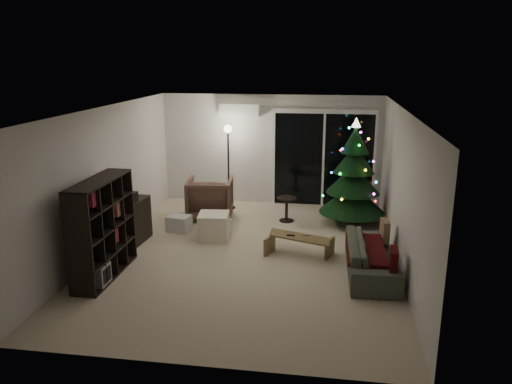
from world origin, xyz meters
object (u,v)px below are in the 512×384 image
Objects in this scene: media_cabinet at (124,225)px; christmas_tree at (354,172)px; bookshelf at (91,228)px; coffee_table at (299,246)px; armchair at (210,198)px; sofa at (371,257)px.

christmas_tree reaches higher than media_cabinet.
christmas_tree is (4.08, 1.90, 0.68)m from media_cabinet.
coffee_table is at bearing 28.73° from bookshelf.
media_cabinet is (0.00, 1.22, -0.37)m from bookshelf.
sofa is at bearing 136.47° from armchair.
armchair is 0.87× the size of coffee_table.
media_cabinet is 4.55m from christmas_tree.
christmas_tree reaches higher than sofa.
sofa is at bearing -84.70° from christmas_tree.
bookshelf is at bearing -86.24° from media_cabinet.
media_cabinet is 0.69× the size of sofa.
sofa is 0.87× the size of christmas_tree.
sofa is (3.18, -2.37, -0.16)m from armchair.
christmas_tree is at bearing 28.72° from media_cabinet.
media_cabinet is at bearing 51.89° from armchair.
media_cabinet is 2.17m from armchair.
coffee_table is at bearing 63.23° from sofa.
bookshelf is at bearing -142.61° from christmas_tree.
coffee_table is at bearing -117.01° from christmas_tree.
armchair reaches higher than sofa.
media_cabinet is at bearing -155.05° from christmas_tree.
sofa is at bearing -5.61° from coffee_table.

